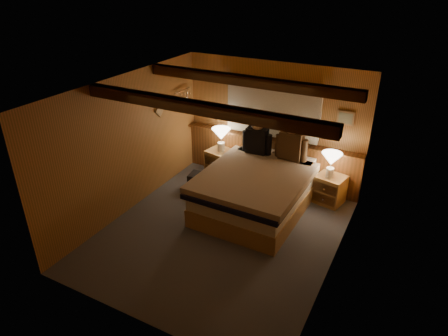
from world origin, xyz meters
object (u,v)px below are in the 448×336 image
Objects in this scene: bed at (256,191)px; lamp_right at (331,160)px; person_left at (257,139)px; lamp_left at (221,135)px; person_right at (291,144)px; nightstand_left at (221,163)px; nightstand_right at (330,189)px; duffel_bag at (203,182)px.

lamp_right is (1.06, 0.83, 0.48)m from bed.
lamp_left is at bearing 171.17° from person_left.
bed is at bearing -109.55° from person_right.
nightstand_left is (-1.17, 0.86, -0.11)m from bed.
nightstand_right is 1.21× the size of lamp_right.
duffel_bag is at bearing -156.22° from person_right.
person_right is (0.66, 0.04, 0.02)m from person_left.
bed is at bearing -129.40° from nightstand_right.
lamp_left reaches higher than duffel_bag.
lamp_left is at bearing 76.88° from duffel_bag.
person_right is 1.33× the size of duffel_bag.
person_left reaches higher than bed.
person_right is at bearing 13.93° from duffel_bag.
lamp_left is 0.87× the size of duffel_bag.
person_right is (1.47, -0.04, 0.13)m from lamp_left.
lamp_left is at bearing -179.58° from person_right.
nightstand_right is 2.40m from duffel_bag.
person_right reaches higher than person_left.
nightstand_right is at bearing 0.59° from lamp_left.
bed is 1.40m from nightstand_right.
nightstand_left is at bearing 155.70° from lamp_left.
lamp_right is at bearing 4.16° from person_right.
nightstand_right is 0.60m from lamp_right.
person_left is (0.81, -0.09, 0.12)m from lamp_left.
nightstand_right is 0.77× the size of person_right.
lamp_right is (-0.03, -0.04, 0.60)m from nightstand_right.
person_left reaches higher than nightstand_left.
duffel_bag is at bearing -82.76° from nightstand_left.
bed reaches higher than nightstand_left.
lamp_left is (-1.15, 0.85, 0.52)m from bed.
nightstand_right is 1.63m from person_left.
lamp_right reaches higher than nightstand_left.
lamp_left reaches higher than nightstand_left.
lamp_left is 0.69× the size of person_left.
person_right is at bearing -177.96° from lamp_right.
nightstand_right is at bearing 8.59° from duffel_bag.
bed is 1.52m from lamp_left.
person_left reaches higher than duffel_bag.
person_right is 1.87m from duffel_bag.
person_right is at bearing -1.70° from lamp_left.
nightstand_right is (1.09, 0.87, -0.12)m from bed.
lamp_left is 1.04× the size of lamp_right.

